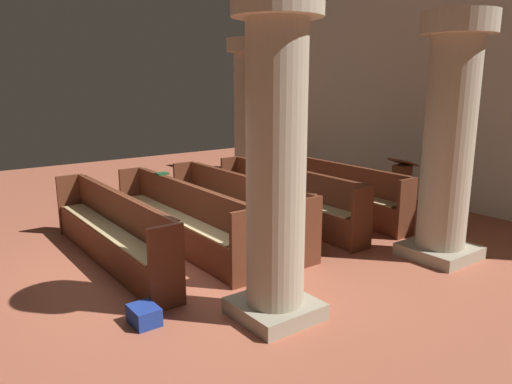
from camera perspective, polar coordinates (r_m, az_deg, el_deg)
The scene contains 13 objects.
ground_plane at distance 7.18m, azimuth -8.86°, elevation -8.32°, with size 19.20×19.20×0.00m, color #AD5B42.
back_wall at distance 10.91m, azimuth 20.66°, elevation 10.42°, with size 10.00×0.16×4.50m, color silver.
pew_row_0 at distance 9.61m, azimuth 8.58°, elevation 0.52°, with size 3.68×0.46×1.01m.
pew_row_1 at distance 8.89m, azimuth 3.59°, elevation -0.39°, with size 3.68×0.46×1.01m.
pew_row_2 at distance 8.24m, azimuth -2.23°, elevation -1.44°, with size 3.68×0.47×1.01m.
pew_row_3 at distance 7.70m, azimuth -8.96°, elevation -2.64°, with size 3.68×0.46×1.01m.
pew_row_4 at distance 7.29m, azimuth -16.60°, elevation -3.95°, with size 3.68×0.46×1.01m.
pillar_aisle_side at distance 7.47m, azimuth 21.64°, elevation 6.13°, with size 1.02×1.02×3.49m.
pillar_far_side at distance 11.41m, azimuth -0.77°, elevation 9.13°, with size 1.02×1.02×3.49m.
pillar_aisle_rear at distance 5.10m, azimuth 2.37°, elevation 4.21°, with size 0.92×0.92×3.49m.
lectern at distance 10.09m, azimuth 16.56°, elevation 0.24°, with size 0.48×0.45×1.08m.
hymn_book at distance 8.49m, azimuth -10.92°, elevation 2.13°, with size 0.17×0.19×0.03m, color #194723.
kneeler_box_blue at distance 5.59m, azimuth -12.93°, elevation -13.84°, with size 0.36×0.28×0.20m, color navy.
Camera 1 is at (5.95, -3.06, 2.60)m, focal length 34.25 mm.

